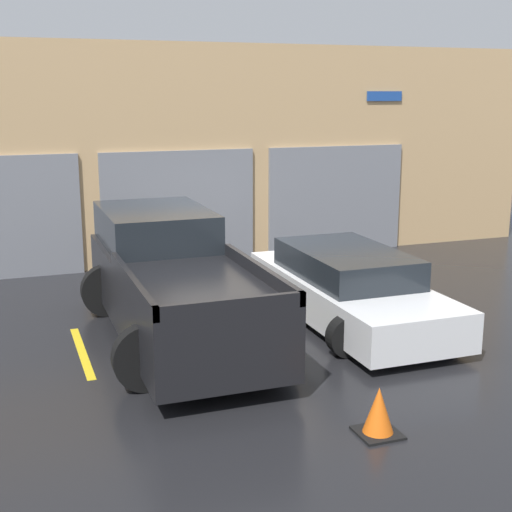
% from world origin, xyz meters
% --- Properties ---
extents(ground_plane, '(28.00, 28.00, 0.00)m').
position_xyz_m(ground_plane, '(0.00, 0.00, 0.00)').
color(ground_plane, black).
extents(shophouse_building, '(17.19, 0.68, 4.71)m').
position_xyz_m(shophouse_building, '(-0.01, 3.29, 2.31)').
color(shophouse_building, tan).
rests_on(shophouse_building, ground).
extents(pickup_truck, '(2.48, 5.32, 1.81)m').
position_xyz_m(pickup_truck, '(-1.43, -1.58, 0.86)').
color(pickup_truck, black).
rests_on(pickup_truck, ground).
extents(sedan_white, '(2.12, 4.67, 1.19)m').
position_xyz_m(sedan_white, '(1.43, -1.81, 0.56)').
color(sedan_white, white).
rests_on(sedan_white, ground).
extents(parking_stripe_far_left, '(0.12, 2.20, 0.01)m').
position_xyz_m(parking_stripe_far_left, '(-2.87, -1.84, 0.00)').
color(parking_stripe_far_left, gold).
rests_on(parking_stripe_far_left, ground).
extents(parking_stripe_left, '(0.12, 2.20, 0.01)m').
position_xyz_m(parking_stripe_left, '(0.00, -1.84, 0.00)').
color(parking_stripe_left, gold).
rests_on(parking_stripe_left, ground).
extents(parking_stripe_centre, '(0.12, 2.20, 0.01)m').
position_xyz_m(parking_stripe_centre, '(2.87, -1.84, 0.00)').
color(parking_stripe_centre, gold).
rests_on(parking_stripe_centre, ground).
extents(traffic_cone, '(0.47, 0.47, 0.55)m').
position_xyz_m(traffic_cone, '(-0.10, -5.54, 0.25)').
color(traffic_cone, black).
rests_on(traffic_cone, ground).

